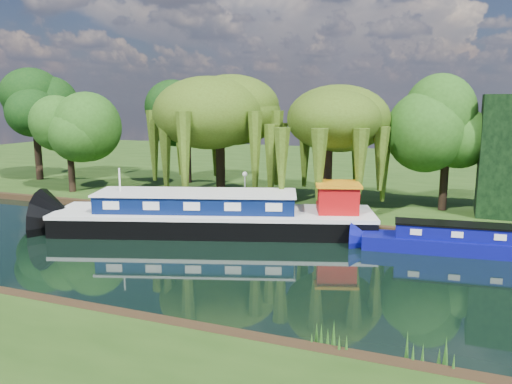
% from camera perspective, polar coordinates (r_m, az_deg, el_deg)
% --- Properties ---
extents(ground, '(120.00, 120.00, 0.00)m').
position_cam_1_polar(ground, '(27.65, -10.68, -6.68)').
color(ground, black).
extents(far_bank, '(120.00, 52.00, 0.45)m').
position_cam_1_polar(far_bank, '(58.62, 7.15, 2.63)').
color(far_bank, '#1D390F').
rests_on(far_bank, ground).
extents(dutch_barge, '(19.94, 10.29, 4.12)m').
position_cam_1_polar(dutch_barge, '(30.99, -4.53, -2.72)').
color(dutch_barge, black).
rests_on(dutch_barge, ground).
extents(narrowboat, '(11.89, 3.25, 1.71)m').
position_cam_1_polar(narrowboat, '(29.06, 23.78, -5.31)').
color(narrowboat, '#090B6B').
rests_on(narrowboat, ground).
extents(red_dinghy, '(3.52, 2.65, 0.69)m').
position_cam_1_polar(red_dinghy, '(38.38, -19.19, -2.29)').
color(red_dinghy, '#A00B0D').
rests_on(red_dinghy, ground).
extents(willow_left, '(7.55, 7.55, 9.04)m').
position_cam_1_polar(willow_left, '(38.39, -4.15, 8.84)').
color(willow_left, black).
rests_on(willow_left, far_bank).
extents(willow_right, '(6.42, 6.42, 7.82)m').
position_cam_1_polar(willow_right, '(34.59, 8.24, 7.16)').
color(willow_right, black).
rests_on(willow_right, far_bank).
extents(tree_far_left, '(4.98, 4.98, 8.02)m').
position_cam_1_polar(tree_far_left, '(44.58, -20.65, 7.03)').
color(tree_far_left, black).
rests_on(tree_far_left, far_bank).
extents(tree_far_back, '(5.70, 5.70, 9.59)m').
position_cam_1_polar(tree_far_back, '(52.88, -23.96, 8.52)').
color(tree_far_back, black).
rests_on(tree_far_back, far_bank).
extents(tree_far_mid, '(5.29, 5.29, 8.66)m').
position_cam_1_polar(tree_far_mid, '(46.99, -7.89, 8.31)').
color(tree_far_mid, black).
rests_on(tree_far_mid, far_bank).
extents(tree_far_right, '(4.93, 4.93, 8.06)m').
position_cam_1_polar(tree_far_right, '(36.92, 21.02, 6.54)').
color(tree_far_right, black).
rests_on(tree_far_right, far_bank).
extents(lamppost, '(0.36, 0.36, 2.56)m').
position_cam_1_polar(lamppost, '(36.02, -1.28, 1.41)').
color(lamppost, silver).
rests_on(lamppost, far_bank).
extents(mooring_posts, '(19.16, 0.16, 1.00)m').
position_cam_1_polar(mooring_posts, '(34.80, -4.12, -1.39)').
color(mooring_posts, silver).
rests_on(mooring_posts, far_bank).
extents(reeds_near, '(33.70, 1.50, 1.10)m').
position_cam_1_polar(reeds_near, '(18.09, -4.71, -14.05)').
color(reeds_near, '#1C4E15').
rests_on(reeds_near, ground).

